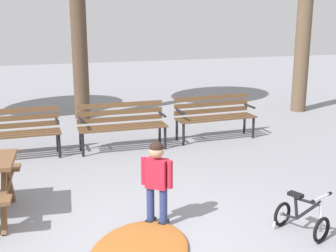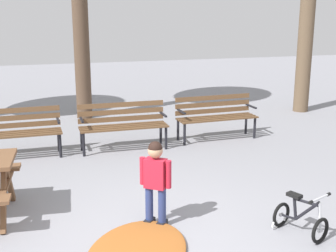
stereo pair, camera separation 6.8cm
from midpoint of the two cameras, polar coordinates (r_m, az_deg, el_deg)
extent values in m
plane|color=gray|center=(5.13, -2.40, -14.77)|extent=(36.00, 36.00, 0.00)
cube|color=brown|center=(5.74, -20.22, -8.45)|extent=(0.11, 0.57, 0.76)
cube|color=brown|center=(6.20, -19.65, -6.69)|extent=(0.11, 0.57, 0.76)
cube|color=brown|center=(5.94, -19.97, -6.97)|extent=(0.18, 1.10, 0.04)
cube|color=brown|center=(8.34, -19.14, -0.71)|extent=(1.60, 0.08, 0.03)
cube|color=brown|center=(8.23, -19.15, -0.92)|extent=(1.60, 0.08, 0.03)
cube|color=brown|center=(8.11, -19.16, -1.13)|extent=(1.60, 0.08, 0.03)
cube|color=brown|center=(8.00, -19.17, -1.35)|extent=(1.60, 0.08, 0.03)
cube|color=brown|center=(8.36, -19.20, 0.02)|extent=(1.60, 0.06, 0.09)
cube|color=brown|center=(8.33, -19.27, 0.90)|extent=(1.60, 0.06, 0.09)
cube|color=brown|center=(8.30, -19.35, 1.80)|extent=(1.60, 0.06, 0.09)
cylinder|color=black|center=(8.09, -13.73, -2.41)|extent=(0.05, 0.05, 0.44)
cylinder|color=black|center=(8.43, -13.93, -1.73)|extent=(0.05, 0.05, 0.44)
cube|color=black|center=(8.16, -14.00, 0.63)|extent=(0.04, 0.40, 0.03)
cube|color=brown|center=(8.43, -6.15, 0.17)|extent=(1.60, 0.09, 0.03)
cube|color=brown|center=(8.32, -6.00, -0.03)|extent=(1.60, 0.09, 0.03)
cube|color=brown|center=(8.21, -5.83, -0.22)|extent=(1.60, 0.09, 0.03)
cube|color=brown|center=(8.09, -5.67, -0.43)|extent=(1.60, 0.09, 0.03)
cube|color=brown|center=(8.45, -6.22, 0.89)|extent=(1.60, 0.06, 0.09)
cube|color=brown|center=(8.42, -6.25, 1.77)|extent=(1.60, 0.06, 0.09)
cube|color=brown|center=(8.39, -6.27, 2.66)|extent=(1.60, 0.06, 0.09)
cylinder|color=black|center=(8.34, -0.60, -1.47)|extent=(0.05, 0.05, 0.44)
cylinder|color=black|center=(8.67, -1.27, -0.85)|extent=(0.05, 0.05, 0.44)
cube|color=black|center=(8.41, -0.96, 1.47)|extent=(0.04, 0.40, 0.03)
cylinder|color=black|center=(8.06, -10.89, -2.30)|extent=(0.05, 0.05, 0.44)
cylinder|color=black|center=(8.41, -11.16, -1.62)|extent=(0.05, 0.05, 0.44)
cube|color=black|center=(8.13, -11.16, 0.75)|extent=(0.04, 0.40, 0.03)
cube|color=brown|center=(9.12, 5.37, 1.27)|extent=(1.60, 0.12, 0.03)
cube|color=brown|center=(9.02, 5.69, 1.11)|extent=(1.60, 0.12, 0.03)
cube|color=brown|center=(8.91, 6.01, 0.94)|extent=(1.60, 0.12, 0.03)
cube|color=brown|center=(8.81, 6.35, 0.77)|extent=(1.60, 0.12, 0.03)
cube|color=brown|center=(9.14, 5.28, 1.94)|extent=(1.60, 0.10, 0.09)
cube|color=brown|center=(9.11, 5.30, 2.76)|extent=(1.60, 0.10, 0.09)
cube|color=brown|center=(9.08, 5.32, 3.58)|extent=(1.60, 0.10, 0.09)
cylinder|color=black|center=(9.22, 10.46, -0.17)|extent=(0.05, 0.05, 0.44)
cylinder|color=black|center=(9.52, 9.39, 0.34)|extent=(0.05, 0.05, 0.44)
cube|color=black|center=(9.28, 10.02, 2.48)|extent=(0.05, 0.40, 0.03)
cylinder|color=black|center=(8.59, 1.74, -1.02)|extent=(0.05, 0.05, 0.44)
cylinder|color=black|center=(8.91, 0.90, -0.44)|extent=(0.05, 0.05, 0.44)
cube|color=black|center=(8.65, 1.32, 1.84)|extent=(0.05, 0.40, 0.03)
cylinder|color=navy|center=(5.43, -0.94, -10.19)|extent=(0.09, 0.09, 0.48)
cube|color=black|center=(5.52, -0.93, -12.15)|extent=(0.17, 0.18, 0.06)
cylinder|color=navy|center=(5.49, -2.57, -9.92)|extent=(0.09, 0.09, 0.48)
cube|color=black|center=(5.58, -2.54, -11.87)|extent=(0.17, 0.18, 0.06)
cube|color=#B71E33|center=(5.30, -1.79, -5.98)|extent=(0.28, 0.27, 0.35)
sphere|color=tan|center=(5.21, -1.82, -3.12)|extent=(0.18, 0.18, 0.18)
sphere|color=black|center=(5.21, -1.82, -2.84)|extent=(0.17, 0.17, 0.17)
cylinder|color=#B71E33|center=(5.24, -0.14, -6.10)|extent=(0.07, 0.07, 0.33)
cylinder|color=#B71E33|center=(5.36, -3.41, -5.65)|extent=(0.07, 0.07, 0.33)
torus|color=black|center=(5.37, 18.38, -12.29)|extent=(0.29, 0.15, 0.30)
cylinder|color=silver|center=(5.37, 18.38, -12.29)|extent=(0.06, 0.06, 0.04)
torus|color=black|center=(5.63, 13.83, -10.71)|extent=(0.29, 0.15, 0.30)
cylinder|color=silver|center=(5.63, 13.83, -10.71)|extent=(0.06, 0.06, 0.04)
torus|color=white|center=(5.75, 14.43, -11.23)|extent=(0.11, 0.06, 0.11)
torus|color=white|center=(5.59, 13.08, -11.93)|extent=(0.11, 0.06, 0.11)
cylinder|color=black|center=(5.39, 16.88, -10.11)|extent=(0.15, 0.30, 0.32)
cylinder|color=black|center=(5.47, 15.45, -9.83)|extent=(0.06, 0.08, 0.27)
cylinder|color=black|center=(5.57, 14.67, -10.91)|extent=(0.10, 0.20, 0.05)
cylinder|color=silver|center=(5.32, 18.33, -10.68)|extent=(0.06, 0.08, 0.32)
cylinder|color=black|center=(5.36, 16.78, -9.07)|extent=(0.15, 0.31, 0.05)
cube|color=black|center=(5.43, 15.38, -8.32)|extent=(0.15, 0.19, 0.04)
cylinder|color=silver|center=(5.24, 18.32, -8.54)|extent=(0.32, 0.15, 0.02)
cylinder|color=black|center=(5.38, 19.30, -8.03)|extent=(0.06, 0.05, 0.04)
cylinder|color=black|center=(5.11, 17.30, -9.07)|extent=(0.06, 0.05, 0.04)
ellipsoid|color=#9E5623|center=(4.95, -4.04, -15.44)|extent=(1.61, 1.76, 0.07)
cylinder|color=brown|center=(10.78, -11.34, 11.83)|extent=(0.36, 0.36, 4.14)
cylinder|color=brown|center=(11.82, 16.58, 12.45)|extent=(0.37, 0.37, 4.44)
camera|label=1|loc=(0.03, -90.29, -0.07)|focal=48.51mm
camera|label=2|loc=(0.03, 89.71, 0.07)|focal=48.51mm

